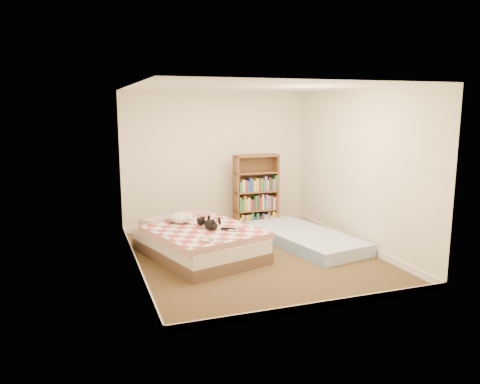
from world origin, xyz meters
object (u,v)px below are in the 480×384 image
object	(u,v)px
bed	(199,241)
floor_mattress	(304,238)
black_cat	(210,224)
white_dog	(182,218)
bookshelf	(256,200)

from	to	relation	value
bed	floor_mattress	bearing A→B (deg)	-16.06
bed	black_cat	xyz separation A→B (m)	(0.14, -0.18, 0.29)
floor_mattress	white_dog	distance (m)	2.05
bed	floor_mattress	xyz separation A→B (m)	(1.79, 0.02, -0.13)
bed	black_cat	size ratio (longest dim) A/B	3.27
bookshelf	floor_mattress	size ratio (longest dim) A/B	0.62
floor_mattress	bookshelf	bearing A→B (deg)	95.49
bed	bookshelf	size ratio (longest dim) A/B	1.62
floor_mattress	black_cat	world-z (taller)	black_cat
black_cat	bed	bearing A→B (deg)	100.98
bookshelf	white_dog	xyz separation A→B (m)	(-1.62, -1.01, 0.03)
bed	bookshelf	world-z (taller)	bookshelf
floor_mattress	black_cat	size ratio (longest dim) A/B	3.25
bookshelf	white_dog	distance (m)	1.90
bookshelf	black_cat	distance (m)	1.95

